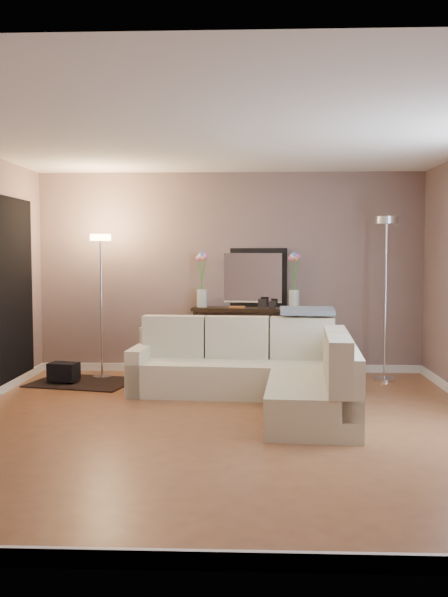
{
  "coord_description": "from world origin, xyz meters",
  "views": [
    {
      "loc": [
        0.27,
        -5.91,
        1.57
      ],
      "look_at": [
        0.0,
        0.8,
        1.1
      ],
      "focal_mm": 40.0,
      "sensor_mm": 36.0,
      "label": 1
    }
  ],
  "objects_px": {
    "floor_lamp_lit": "(101,277)",
    "sectional_sofa": "(266,372)",
    "floor_lamp_unlit": "(386,265)",
    "console_table": "(240,336)"
  },
  "relations": [
    {
      "from": "floor_lamp_lit",
      "to": "sectional_sofa",
      "type": "bearing_deg",
      "value": -31.23
    },
    {
      "from": "sectional_sofa",
      "to": "floor_lamp_unlit",
      "type": "height_order",
      "value": "floor_lamp_unlit"
    },
    {
      "from": "sectional_sofa",
      "to": "floor_lamp_lit",
      "type": "bearing_deg",
      "value": 148.77
    },
    {
      "from": "floor_lamp_unlit",
      "to": "floor_lamp_lit",
      "type": "bearing_deg",
      "value": 179.56
    },
    {
      "from": "console_table",
      "to": "floor_lamp_unlit",
      "type": "distance_m",
      "value": 2.03
    },
    {
      "from": "console_table",
      "to": "floor_lamp_unlit",
      "type": "relative_size",
      "value": 0.72
    },
    {
      "from": "sectional_sofa",
      "to": "console_table",
      "type": "xyz_separation_m",
      "value": [
        -0.3,
        1.58,
        0.17
      ]
    },
    {
      "from": "sectional_sofa",
      "to": "floor_lamp_unlit",
      "type": "xyz_separation_m",
      "value": [
        1.47,
        1.19,
        1.1
      ]
    },
    {
      "from": "floor_lamp_lit",
      "to": "floor_lamp_unlit",
      "type": "distance_m",
      "value": 3.49
    },
    {
      "from": "console_table",
      "to": "floor_lamp_lit",
      "type": "relative_size",
      "value": 0.8
    }
  ]
}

